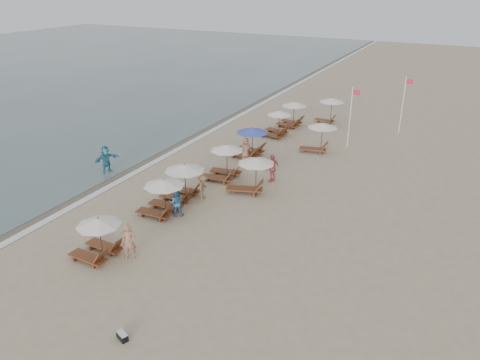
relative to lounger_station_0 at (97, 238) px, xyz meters
The scene contains 22 objects.
ground 7.62m from the lounger_station_0, 34.51° to the left, with size 160.00×160.00×0.00m, color tan.
wet_sand_band 15.63m from the lounger_station_0, 113.73° to the left, with size 3.20×140.00×0.01m, color #6B5E4C.
foam_line 15.15m from the lounger_station_0, 109.21° to the left, with size 0.50×140.00×0.02m, color white.
lounger_station_0 is the anchor object (origin of this frame).
lounger_station_1 4.91m from the lounger_station_0, 88.86° to the left, with size 2.63×2.25×2.10m.
lounger_station_2 7.12m from the lounger_station_0, 89.89° to the left, with size 2.59×2.36×2.14m.
lounger_station_3 10.74m from the lounger_station_0, 85.83° to the left, with size 2.65×2.21×2.36m.
lounger_station_4 15.13m from the lounger_station_0, 88.30° to the left, with size 2.76×2.36×2.19m.
lounger_station_5 20.32m from the lounger_station_0, 88.99° to the left, with size 2.56×2.36×2.16m.
lounger_station_6 23.38m from the lounger_station_0, 88.74° to the left, with size 2.57×2.20×2.20m.
inland_station_0 10.11m from the lounger_station_0, 71.29° to the left, with size 2.90×2.31×2.22m.
inland_station_1 18.85m from the lounger_station_0, 75.83° to the left, with size 2.74×2.24×2.22m.
inland_station_2 26.13m from the lounger_station_0, 83.22° to the left, with size 2.53×2.24×2.22m.
beachgoer_near 1.53m from the lounger_station_0, 21.20° to the left, with size 0.66×0.44×1.82m, color #A16D57.
beachgoer_mid_a 5.18m from the lounger_station_0, 79.57° to the left, with size 0.78×0.61×1.61m, color teal.
beachgoer_mid_b 7.62m from the lounger_station_0, 81.12° to the left, with size 0.99×0.57×1.54m, color brown.
beachgoer_far_a 12.34m from the lounger_station_0, 72.23° to the left, with size 1.07×0.44×1.82m, color #D1535D.
beachgoer_far_b 14.42m from the lounger_station_0, 87.75° to the left, with size 0.80×0.52×1.63m, color tan.
waterline_walker 10.47m from the lounger_station_0, 129.46° to the left, with size 1.72×0.55×1.85m, color teal.
duffel_bag 5.96m from the lounger_station_0, 39.60° to the right, with size 0.56×0.43×0.28m.
flag_pole_near 21.36m from the lounger_station_0, 72.61° to the left, with size 0.60×0.08×4.66m.
flag_pole_far 27.38m from the lounger_station_0, 70.17° to the left, with size 0.59×0.08×4.72m.
Camera 1 is at (8.14, -17.89, 12.18)m, focal length 35.02 mm.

